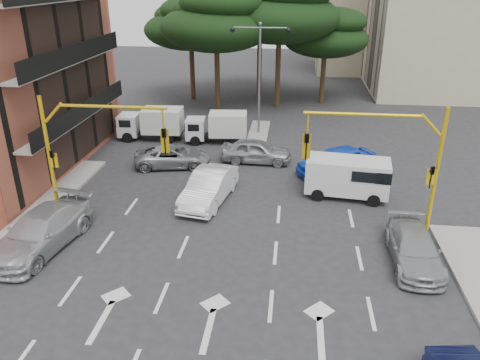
% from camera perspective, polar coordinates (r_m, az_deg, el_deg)
% --- Properties ---
extents(ground, '(120.00, 120.00, 0.00)m').
position_cam_1_polar(ground, '(20.30, -1.37, -8.50)').
color(ground, '#28282B').
rests_on(ground, ground).
extents(median_strip, '(1.40, 6.00, 0.15)m').
position_cam_1_polar(median_strip, '(34.79, 2.26, 5.72)').
color(median_strip, gray).
rests_on(median_strip, ground).
extents(pine_left_near, '(9.15, 9.15, 10.23)m').
position_cam_1_polar(pine_left_near, '(39.60, -2.85, 19.05)').
color(pine_left_near, '#382616').
rests_on(pine_left_near, ground).
extents(pine_center, '(9.98, 9.98, 11.16)m').
position_cam_1_polar(pine_center, '(41.05, 4.97, 20.13)').
color(pine_center, '#382616').
rests_on(pine_center, ground).
extents(pine_left_far, '(8.32, 8.32, 9.30)m').
position_cam_1_polar(pine_left_far, '(44.14, -6.01, 18.54)').
color(pine_left_far, '#382616').
rests_on(pine_left_far, ground).
extents(pine_right, '(7.49, 7.49, 8.37)m').
position_cam_1_polar(pine_right, '(43.27, 10.51, 17.26)').
color(pine_right, '#382616').
rests_on(pine_right, ground).
extents(pine_back, '(9.15, 9.15, 10.23)m').
position_cam_1_polar(pine_back, '(46.19, 2.54, 19.73)').
color(pine_back, '#382616').
rests_on(pine_back, ground).
extents(signal_mast_right, '(5.79, 0.37, 6.00)m').
position_cam_1_polar(signal_mast_right, '(20.68, 18.38, 2.87)').
color(signal_mast_right, gold).
rests_on(signal_mast_right, ground).
extents(signal_mast_left, '(5.79, 0.37, 6.00)m').
position_cam_1_polar(signal_mast_left, '(22.23, -18.43, 4.30)').
color(signal_mast_left, gold).
rests_on(signal_mast_left, ground).
extents(street_lamp_center, '(4.16, 0.36, 7.77)m').
position_cam_1_polar(street_lamp_center, '(33.52, 2.41, 14.46)').
color(street_lamp_center, slate).
rests_on(street_lamp_center, median_strip).
extents(car_white_hatch, '(2.56, 5.14, 1.62)m').
position_cam_1_polar(car_white_hatch, '(24.11, -3.80, -0.86)').
color(car_white_hatch, silver).
rests_on(car_white_hatch, ground).
extents(car_blue_compact, '(5.15, 4.16, 1.65)m').
position_cam_1_polar(car_blue_compact, '(27.98, 11.69, 2.28)').
color(car_blue_compact, blue).
rests_on(car_blue_compact, ground).
extents(car_silver_wagon, '(3.09, 5.82, 1.61)m').
position_cam_1_polar(car_silver_wagon, '(21.78, -23.13, -5.76)').
color(car_silver_wagon, '#AAACB2').
rests_on(car_silver_wagon, ground).
extents(car_silver_cross_a, '(4.91, 2.94, 1.28)m').
position_cam_1_polar(car_silver_cross_a, '(28.92, -8.18, 2.86)').
color(car_silver_cross_a, gray).
rests_on(car_silver_cross_a, ground).
extents(car_silver_cross_b, '(4.42, 1.91, 1.49)m').
position_cam_1_polar(car_silver_cross_b, '(29.26, 2.01, 3.57)').
color(car_silver_cross_b, '#9D9EA5').
rests_on(car_silver_cross_b, ground).
extents(car_silver_parked, '(1.91, 4.56, 1.31)m').
position_cam_1_polar(car_silver_parked, '(20.41, 20.45, -7.83)').
color(car_silver_parked, '#96999D').
rests_on(car_silver_parked, ground).
extents(van_white, '(4.43, 2.40, 2.12)m').
position_cam_1_polar(van_white, '(25.16, 12.92, 0.26)').
color(van_white, silver).
rests_on(van_white, ground).
extents(box_truck_a, '(4.65, 2.12, 2.25)m').
position_cam_1_polar(box_truck_a, '(33.96, -10.75, 6.72)').
color(box_truck_a, silver).
rests_on(box_truck_a, ground).
extents(box_truck_b, '(4.43, 2.16, 2.11)m').
position_cam_1_polar(box_truck_b, '(32.81, -2.82, 6.39)').
color(box_truck_b, silver).
rests_on(box_truck_b, ground).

